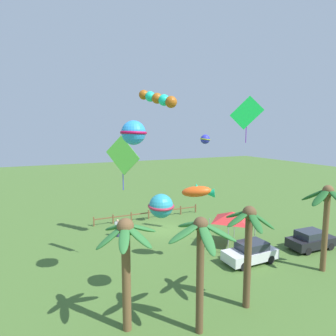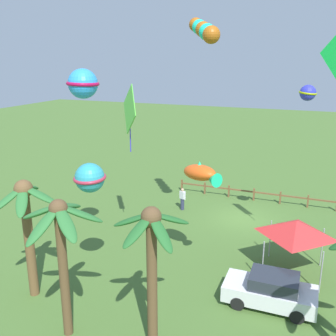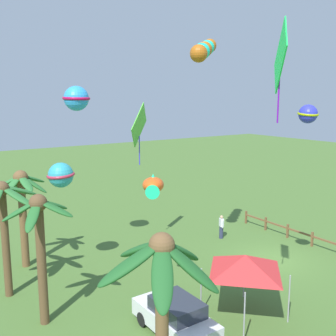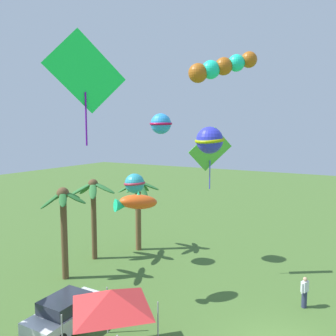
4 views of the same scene
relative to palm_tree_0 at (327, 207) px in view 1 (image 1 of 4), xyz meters
The scene contains 17 objects.
ground_plane 14.25m from the palm_tree_0, 61.33° to the right, with size 120.00×120.00×0.00m, color #476B2D.
palm_tree_0 is the anchor object (origin of this frame).
palm_tree_1 13.68m from the palm_tree_0, ahead, with size 3.02×3.06×5.47m.
palm_tree_2 7.45m from the palm_tree_0, ahead, with size 2.68×2.88×5.56m.
palm_tree_3 10.80m from the palm_tree_0, ahead, with size 3.13×3.26×5.59m.
rail_fence 17.46m from the palm_tree_0, 67.69° to the right, with size 11.69×0.12×0.95m.
parked_car_0 5.97m from the palm_tree_0, 40.24° to the right, with size 3.91×1.77×1.51m.
parked_car_1 5.25m from the palm_tree_0, 129.74° to the right, with size 3.97×1.87×1.51m.
spectator_0 16.59m from the palm_tree_0, 47.88° to the right, with size 0.51×0.36×1.59m.
festival_tent 7.08m from the palm_tree_0, 64.60° to the right, with size 2.86×2.86×2.85m.
kite_tube_0 13.93m from the palm_tree_0, 44.42° to the right, with size 2.26×2.75×1.47m.
kite_diamond_1 9.07m from the palm_tree_0, 75.03° to the right, with size 2.04×1.80×3.73m.
kite_diamond_2 13.90m from the palm_tree_0, 28.08° to the right, with size 1.75×2.03×3.66m.
kite_ball_3 11.32m from the palm_tree_0, 72.64° to the right, with size 1.15×1.14×0.85m.
kite_fish_4 8.47m from the palm_tree_0, 30.93° to the right, with size 2.38×2.01×1.02m.
kite_ball_5 11.43m from the palm_tree_0, ahead, with size 1.53×1.54×1.29m.
kite_ball_6 13.52m from the palm_tree_0, 12.55° to the right, with size 1.79×1.79×1.33m.
Camera 1 is at (10.82, 24.30, 9.44)m, focal length 31.10 mm.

